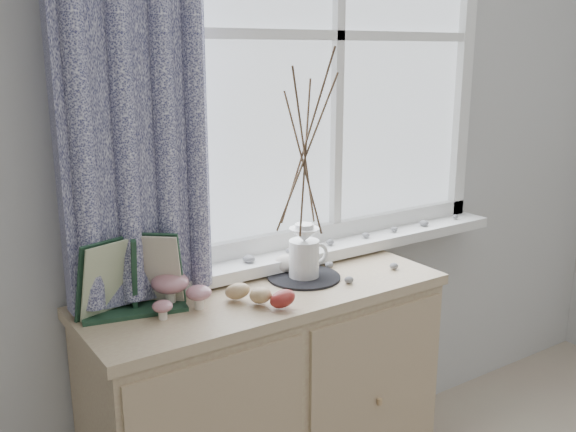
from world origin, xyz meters
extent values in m
cube|color=#BDBDBA|center=(0.00, 2.00, 1.30)|extent=(4.00, 0.04, 2.60)
cube|color=silver|center=(0.30, 2.00, 1.65)|extent=(1.30, 0.01, 1.40)
cube|color=white|center=(0.30, 1.92, 0.88)|extent=(1.45, 0.16, 0.04)
cube|color=#0B0C3D|center=(-0.52, 1.87, 1.68)|extent=(0.44, 0.06, 1.61)
cube|color=#C7B88B|center=(-0.15, 1.75, 0.41)|extent=(1.17, 0.43, 0.81)
cube|color=#C7B88B|center=(-0.15, 1.75, 0.83)|extent=(1.20, 0.45, 0.03)
cube|color=tan|center=(0.14, 1.53, 0.41)|extent=(0.55, 0.01, 0.75)
cylinder|color=white|center=(-0.46, 1.81, 0.89)|extent=(0.03, 0.03, 0.07)
ellipsoid|color=maroon|center=(-0.46, 1.81, 0.92)|extent=(0.11, 0.11, 0.06)
cylinder|color=white|center=(-0.40, 1.74, 0.87)|extent=(0.03, 0.03, 0.05)
ellipsoid|color=maroon|center=(-0.40, 1.74, 0.90)|extent=(0.08, 0.08, 0.04)
cylinder|color=white|center=(-0.52, 1.73, 0.87)|extent=(0.03, 0.03, 0.04)
ellipsoid|color=maroon|center=(-0.52, 1.73, 0.89)|extent=(0.06, 0.06, 0.03)
ellipsoid|color=tan|center=(-0.23, 1.66, 0.88)|extent=(0.06, 0.05, 0.08)
ellipsoid|color=tan|center=(-0.27, 1.73, 0.88)|extent=(0.06, 0.05, 0.08)
ellipsoid|color=maroon|center=(-0.19, 1.60, 0.88)|extent=(0.06, 0.05, 0.08)
cylinder|color=black|center=(0.01, 1.78, 0.85)|extent=(0.25, 0.25, 0.01)
cylinder|color=silver|center=(0.01, 1.78, 0.92)|extent=(0.12, 0.12, 0.13)
cone|color=silver|center=(0.01, 1.78, 1.00)|extent=(0.10, 0.10, 0.05)
cylinder|color=silver|center=(0.01, 1.78, 1.03)|extent=(0.06, 0.06, 0.03)
torus|color=silver|center=(0.07, 1.78, 0.93)|extent=(0.08, 0.03, 0.08)
ellipsoid|color=gray|center=(0.11, 1.65, 0.86)|extent=(0.03, 0.03, 0.02)
ellipsoid|color=gray|center=(0.15, 1.81, 0.86)|extent=(0.03, 0.03, 0.02)
ellipsoid|color=gray|center=(0.33, 1.67, 0.86)|extent=(0.03, 0.03, 0.02)
ellipsoid|color=gray|center=(0.03, 1.85, 0.86)|extent=(0.03, 0.03, 0.02)
camera|label=1|loc=(-1.18, 0.11, 1.60)|focal=40.00mm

